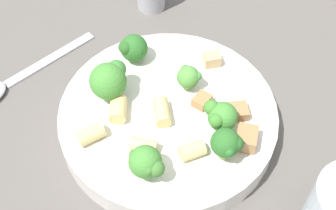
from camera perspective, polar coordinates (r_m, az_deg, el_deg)
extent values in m
plane|color=#5B5651|center=(0.52, 0.00, -2.65)|extent=(2.00, 2.00, 0.00)
cylinder|color=silver|center=(0.50, 0.00, -1.70)|extent=(0.23, 0.23, 0.03)
cylinder|color=white|center=(0.49, 0.00, -0.91)|extent=(0.21, 0.21, 0.01)
torus|color=silver|center=(0.49, 0.00, -0.84)|extent=(0.23, 0.23, 0.00)
cylinder|color=#84AD60|center=(0.51, 2.42, 2.50)|extent=(0.01, 0.01, 0.01)
sphere|color=#569942|center=(0.50, 2.47, 3.44)|extent=(0.02, 0.02, 0.02)
sphere|color=#508941|center=(0.50, 2.10, 4.37)|extent=(0.01, 0.01, 0.01)
sphere|color=#4A9041|center=(0.50, 3.60, 3.53)|extent=(0.01, 0.01, 0.01)
cylinder|color=#84AD60|center=(0.45, -2.71, -7.98)|extent=(0.01, 0.01, 0.01)
sphere|color=#478E38|center=(0.43, -2.80, -6.92)|extent=(0.03, 0.03, 0.03)
sphere|color=#3F7A37|center=(0.43, -4.07, -6.12)|extent=(0.01, 0.01, 0.01)
sphere|color=#448032|center=(0.42, -2.44, -7.87)|extent=(0.01, 0.01, 0.01)
sphere|color=#437B32|center=(0.43, -1.48, -7.72)|extent=(0.02, 0.02, 0.02)
cylinder|color=#9EC175|center=(0.50, -7.11, 1.50)|extent=(0.01, 0.01, 0.01)
sphere|color=#478E38|center=(0.49, -7.33, 2.90)|extent=(0.04, 0.04, 0.04)
sphere|color=#468630|center=(0.49, -7.90, 4.10)|extent=(0.02, 0.02, 0.02)
sphere|color=#3D8034|center=(0.49, -6.30, 4.33)|extent=(0.02, 0.02, 0.02)
cylinder|color=#93B766|center=(0.54, -4.07, 5.87)|extent=(0.01, 0.01, 0.01)
sphere|color=#2D6B28|center=(0.53, -4.16, 6.94)|extent=(0.03, 0.03, 0.03)
sphere|color=#2D6429|center=(0.53, -5.30, 7.02)|extent=(0.01, 0.01, 0.01)
sphere|color=#2C5F23|center=(0.52, -5.17, 6.94)|extent=(0.01, 0.01, 0.01)
cylinder|color=#93B766|center=(0.46, 6.81, -5.73)|extent=(0.01, 0.01, 0.02)
sphere|color=#2D6B28|center=(0.44, 7.01, -4.58)|extent=(0.03, 0.03, 0.03)
sphere|color=#2A6F29|center=(0.44, 7.46, -5.64)|extent=(0.01, 0.01, 0.01)
sphere|color=#275C25|center=(0.44, 8.33, -4.69)|extent=(0.01, 0.01, 0.01)
cylinder|color=#93B766|center=(0.48, 6.50, -2.56)|extent=(0.01, 0.01, 0.01)
sphere|color=#478E38|center=(0.46, 6.68, -1.42)|extent=(0.03, 0.03, 0.03)
sphere|color=#428331|center=(0.45, 5.90, -1.88)|extent=(0.02, 0.02, 0.02)
sphere|color=#448533|center=(0.46, 5.35, -0.32)|extent=(0.02, 0.02, 0.02)
cylinder|color=#E0C67F|center=(0.46, 2.97, -5.60)|extent=(0.02, 0.03, 0.02)
cylinder|color=#E0C67F|center=(0.46, -3.02, -4.99)|extent=(0.02, 0.03, 0.01)
cylinder|color=#E0C67F|center=(0.48, -0.75, -0.85)|extent=(0.03, 0.02, 0.02)
cylinder|color=#E0C67F|center=(0.47, -9.40, -3.52)|extent=(0.03, 0.03, 0.02)
cylinder|color=#E0C67F|center=(0.49, -6.11, -0.26)|extent=(0.03, 0.02, 0.02)
cube|color=#A87A4C|center=(0.47, 9.53, -4.04)|extent=(0.03, 0.03, 0.02)
cube|color=tan|center=(0.53, 5.38, 5.56)|extent=(0.02, 0.02, 0.01)
cube|color=#A87A4C|center=(0.49, 8.51, -0.79)|extent=(0.02, 0.02, 0.01)
cube|color=#A87A4C|center=(0.49, 4.15, 0.54)|extent=(0.02, 0.02, 0.01)
cube|color=#B2B2B7|center=(0.59, -14.17, 5.52)|extent=(0.09, 0.11, 0.01)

